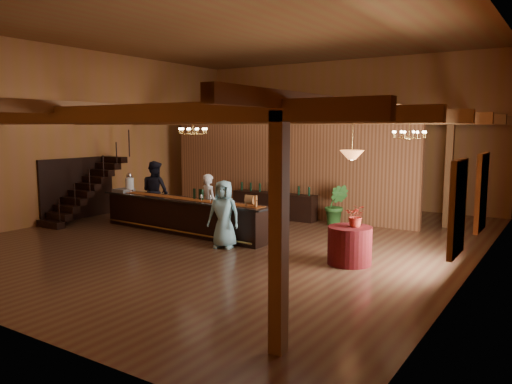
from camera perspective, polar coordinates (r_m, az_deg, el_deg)
The scene contains 30 objects.
floor at distance 13.74m, azimuth -2.08°, elevation -5.14°, with size 14.00×14.00×0.00m, color brown.
ceiling at distance 13.64m, azimuth -2.20°, elevation 18.03°, with size 14.00×14.00×0.00m, color brown.
wall_back at distance 19.56m, azimuth 9.79°, elevation 6.64°, with size 12.00×0.10×5.50m, color #A2642B.
wall_left at distance 17.55m, azimuth -18.50°, elevation 6.28°, with size 0.10×14.00×5.50m, color #A2642B.
wall_right at distance 11.11m, azimuth 24.24°, elevation 5.53°, with size 0.10×14.00×5.50m, color #A2642B.
beam_grid at distance 13.83m, azimuth -0.93°, elevation 8.47°, with size 11.90×13.90×0.39m.
support_posts at distance 13.07m, azimuth -3.37°, elevation 1.32°, with size 9.20×10.20×3.20m.
partition_wall at distance 16.70m, azimuth 3.38°, elevation 2.48°, with size 9.00×0.18×3.10m, color brown.
window_right_front at distance 9.65m, azimuth 22.11°, elevation -1.72°, with size 0.12×1.05×1.75m, color white.
window_right_back at distance 12.19m, azimuth 24.43°, elevation -0.03°, with size 0.12×1.05×1.75m, color white.
staircase at distance 16.78m, azimuth -19.04°, elevation 0.22°, with size 1.00×2.80×2.00m.
backroom_boxes at distance 18.48m, azimuth 6.97°, elevation -0.27°, with size 4.10×0.60×1.10m.
tasting_bar at distance 14.29m, azimuth -8.49°, elevation -2.67°, with size 5.99×1.13×1.00m.
beverage_dispenser at distance 15.89m, azimuth -14.24°, elevation 1.03°, with size 0.26×0.26×0.60m.
glass_rack_tray at distance 16.00m, azimuth -14.88°, elevation 0.19°, with size 0.50×0.50×0.10m, color gray.
raffle_drum at distance 12.53m, azimuth -0.58°, elevation -0.93°, with size 0.34×0.24×0.30m.
bar_bottle_0 at distance 14.00m, azimuth -7.06°, elevation -0.21°, with size 0.07×0.07×0.30m, color black.
bar_bottle_1 at distance 13.86m, azimuth -6.42°, elevation -0.28°, with size 0.07×0.07×0.30m, color black.
bar_bottle_2 at distance 13.80m, azimuth -6.17°, elevation -0.31°, with size 0.07×0.07×0.30m, color black.
backbar_shelf at distance 16.49m, azimuth 2.06°, elevation -1.53°, with size 2.98×0.47×0.84m, color black.
round_table at distance 11.18m, azimuth 10.65°, elevation -6.01°, with size 0.96×0.96×0.83m, color #590D15.
chandelier_left at distance 14.61m, azimuth -7.22°, elevation 6.95°, with size 0.80×0.80×0.47m.
chandelier_right at distance 12.66m, azimuth 17.10°, elevation 6.33°, with size 0.80×0.80×0.54m.
pendant_lamp at distance 10.89m, azimuth 10.90°, elevation 4.20°, with size 0.52×0.52×0.90m.
bartender at distance 14.44m, azimuth -5.39°, elevation -1.21°, with size 0.60×0.40×1.66m, color white.
staff_second at distance 16.07m, azimuth -11.44°, elevation 0.06°, with size 0.94×0.73×1.93m, color black.
guest at distance 12.40m, azimuth -3.71°, elevation -2.55°, with size 0.83×0.54×1.69m, color #8CCAD7.
floor_plant at distance 15.38m, azimuth 9.16°, elevation -1.48°, with size 0.70×0.56×1.26m, color #2B6122.
table_flowers at distance 11.05m, azimuth 11.38°, elevation -2.67°, with size 0.45×0.39×0.50m, color #A7291B.
table_vase at distance 11.12m, azimuth 11.52°, elevation -3.20°, with size 0.14×0.14×0.27m, color #C59547.
Camera 1 is at (7.69, -10.98, 3.00)m, focal length 35.00 mm.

